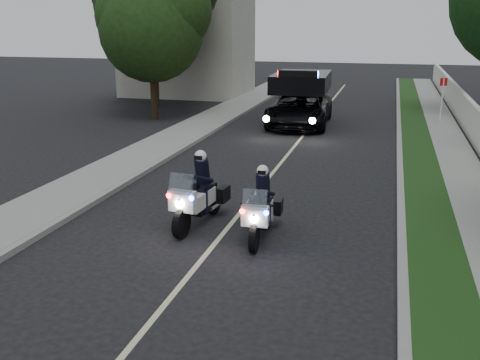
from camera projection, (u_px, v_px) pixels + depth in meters
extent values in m
plane|color=black|center=(203.00, 258.00, 11.72)|extent=(120.00, 120.00, 0.00)
cube|color=gray|center=(400.00, 159.00, 19.93)|extent=(0.20, 60.00, 0.15)
cube|color=#193814|center=(420.00, 160.00, 19.75)|extent=(1.20, 60.00, 0.16)
cube|color=gray|center=(458.00, 162.00, 19.42)|extent=(1.40, 60.00, 0.16)
cube|color=gray|center=(188.00, 146.00, 22.01)|extent=(0.20, 60.00, 0.15)
cube|color=gray|center=(162.00, 144.00, 22.29)|extent=(2.00, 60.00, 0.16)
cube|color=#A8A396|center=(188.00, 43.00, 37.39)|extent=(8.00, 6.00, 7.00)
cube|color=#BFB78C|center=(288.00, 154.00, 20.99)|extent=(0.12, 50.00, 0.01)
imported|color=black|center=(299.00, 125.00, 26.81)|extent=(3.04, 6.14, 2.93)
imported|color=black|center=(283.00, 107.00, 32.74)|extent=(0.63, 1.76, 0.92)
imported|color=black|center=(283.00, 107.00, 32.74)|extent=(0.69, 0.49, 1.80)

